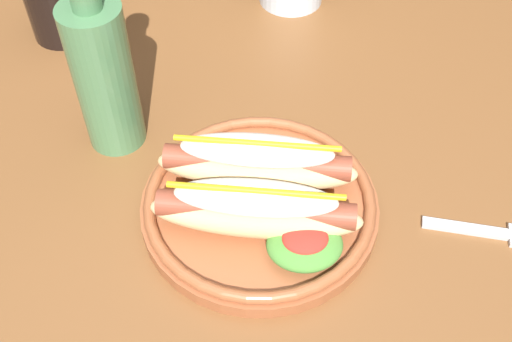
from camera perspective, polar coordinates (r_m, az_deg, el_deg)
The scene contains 4 objects.
dining_table at distance 0.77m, azimuth -0.23°, elevation -4.03°, with size 1.11×0.92×0.74m.
hot_dog_plate at distance 0.62m, azimuth 0.41°, elevation -2.48°, with size 0.24×0.24×0.08m.
fork at distance 0.67m, azimuth 21.04°, elevation -5.32°, with size 0.12×0.05×0.00m.
glass_bottle at distance 0.66m, azimuth -13.88°, elevation 8.85°, with size 0.06×0.06×0.24m.
Camera 1 is at (-0.04, -0.46, 1.25)m, focal length 43.55 mm.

